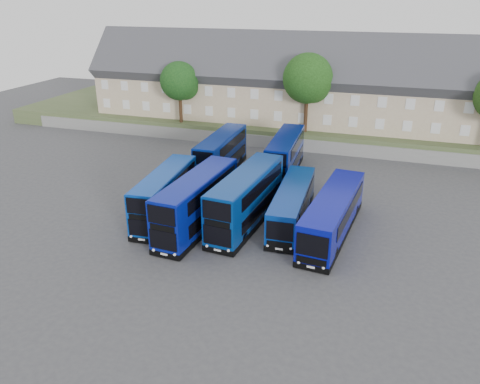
{
  "coord_description": "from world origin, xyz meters",
  "views": [
    {
      "loc": [
        11.44,
        -28.75,
        17.28
      ],
      "look_at": [
        0.48,
        4.96,
        2.2
      ],
      "focal_mm": 35.0,
      "sensor_mm": 36.0,
      "label": 1
    }
  ],
  "objects_px": {
    "dd_front_left": "(165,196)",
    "dd_front_mid": "(197,203)",
    "coach_east_a": "(292,206)",
    "tree_west": "(181,82)",
    "tree_mid": "(309,80)"
  },
  "relations": [
    {
      "from": "tree_west",
      "to": "dd_front_mid",
      "type": "bearing_deg",
      "value": -63.05
    },
    {
      "from": "dd_front_left",
      "to": "dd_front_mid",
      "type": "xyz_separation_m",
      "value": [
        3.27,
        -0.94,
        0.18
      ]
    },
    {
      "from": "coach_east_a",
      "to": "dd_front_left",
      "type": "bearing_deg",
      "value": -169.7
    },
    {
      "from": "dd_front_left",
      "to": "tree_mid",
      "type": "bearing_deg",
      "value": 67.27
    },
    {
      "from": "dd_front_left",
      "to": "dd_front_mid",
      "type": "relative_size",
      "value": 0.92
    },
    {
      "from": "coach_east_a",
      "to": "tree_west",
      "type": "bearing_deg",
      "value": 130.65
    },
    {
      "from": "dd_front_left",
      "to": "tree_mid",
      "type": "relative_size",
      "value": 1.08
    },
    {
      "from": "dd_front_left",
      "to": "dd_front_mid",
      "type": "height_order",
      "value": "dd_front_mid"
    },
    {
      "from": "dd_front_mid",
      "to": "tree_mid",
      "type": "distance_m",
      "value": 24.72
    },
    {
      "from": "dd_front_left",
      "to": "dd_front_mid",
      "type": "bearing_deg",
      "value": -20.47
    },
    {
      "from": "dd_front_left",
      "to": "tree_west",
      "type": "bearing_deg",
      "value": 106.57
    },
    {
      "from": "dd_front_mid",
      "to": "coach_east_a",
      "type": "height_order",
      "value": "dd_front_mid"
    },
    {
      "from": "coach_east_a",
      "to": "tree_west",
      "type": "relative_size",
      "value": 1.42
    },
    {
      "from": "tree_west",
      "to": "tree_mid",
      "type": "distance_m",
      "value": 16.04
    },
    {
      "from": "coach_east_a",
      "to": "tree_west",
      "type": "distance_m",
      "value": 27.8
    }
  ]
}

